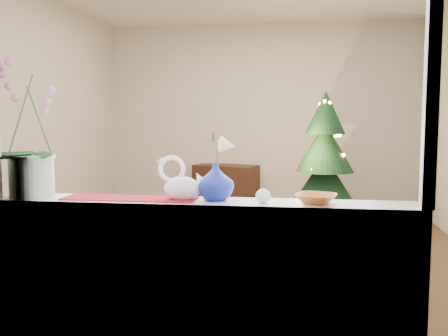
{
  "coord_description": "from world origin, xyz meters",
  "views": [
    {
      "loc": [
        0.46,
        -4.85,
        1.34
      ],
      "look_at": [
        -0.02,
        -1.4,
        0.99
      ],
      "focal_mm": 40.0,
      "sensor_mm": 36.0,
      "label": 1
    }
  ],
  "objects_px": {
    "paperweight": "(263,196)",
    "side_table": "(226,188)",
    "amber_dish": "(316,199)",
    "xmas_tree": "(325,161)",
    "blue_vase": "(216,179)",
    "orchid_pot": "(30,128)",
    "swan": "(182,179)"
  },
  "relations": [
    {
      "from": "swan",
      "to": "amber_dish",
      "type": "xyz_separation_m",
      "value": [
        0.68,
        -0.01,
        -0.09
      ]
    },
    {
      "from": "blue_vase",
      "to": "orchid_pot",
      "type": "bearing_deg",
      "value": -178.22
    },
    {
      "from": "blue_vase",
      "to": "paperweight",
      "type": "bearing_deg",
      "value": -13.97
    },
    {
      "from": "orchid_pot",
      "to": "side_table",
      "type": "height_order",
      "value": "orchid_pot"
    },
    {
      "from": "paperweight",
      "to": "side_table",
      "type": "relative_size",
      "value": 0.08
    },
    {
      "from": "xmas_tree",
      "to": "blue_vase",
      "type": "bearing_deg",
      "value": -102.17
    },
    {
      "from": "orchid_pot",
      "to": "swan",
      "type": "bearing_deg",
      "value": 0.58
    },
    {
      "from": "paperweight",
      "to": "amber_dish",
      "type": "xyz_separation_m",
      "value": [
        0.26,
        0.03,
        -0.02
      ]
    },
    {
      "from": "orchid_pot",
      "to": "paperweight",
      "type": "distance_m",
      "value": 1.28
    },
    {
      "from": "orchid_pot",
      "to": "side_table",
      "type": "relative_size",
      "value": 0.83
    },
    {
      "from": "blue_vase",
      "to": "xmas_tree",
      "type": "distance_m",
      "value": 3.64
    },
    {
      "from": "paperweight",
      "to": "amber_dish",
      "type": "height_order",
      "value": "paperweight"
    },
    {
      "from": "swan",
      "to": "paperweight",
      "type": "xyz_separation_m",
      "value": [
        0.42,
        -0.04,
        -0.07
      ]
    },
    {
      "from": "swan",
      "to": "amber_dish",
      "type": "bearing_deg",
      "value": -7.97
    },
    {
      "from": "orchid_pot",
      "to": "amber_dish",
      "type": "height_order",
      "value": "orchid_pot"
    },
    {
      "from": "amber_dish",
      "to": "xmas_tree",
      "type": "bearing_deg",
      "value": 85.85
    },
    {
      "from": "xmas_tree",
      "to": "side_table",
      "type": "xyz_separation_m",
      "value": [
        -1.33,
        1.05,
        -0.5
      ]
    },
    {
      "from": "amber_dish",
      "to": "xmas_tree",
      "type": "distance_m",
      "value": 3.6
    },
    {
      "from": "swan",
      "to": "amber_dish",
      "type": "relative_size",
      "value": 1.51
    },
    {
      "from": "blue_vase",
      "to": "xmas_tree",
      "type": "height_order",
      "value": "xmas_tree"
    },
    {
      "from": "paperweight",
      "to": "amber_dish",
      "type": "bearing_deg",
      "value": 6.65
    },
    {
      "from": "swan",
      "to": "blue_vase",
      "type": "bearing_deg",
      "value": 0.28
    },
    {
      "from": "side_table",
      "to": "orchid_pot",
      "type": "bearing_deg",
      "value": -75.61
    },
    {
      "from": "swan",
      "to": "blue_vase",
      "type": "xyz_separation_m",
      "value": [
        0.17,
        0.02,
        0.0
      ]
    },
    {
      "from": "swan",
      "to": "side_table",
      "type": "xyz_separation_m",
      "value": [
        -0.4,
        4.63,
        -0.7
      ]
    },
    {
      "from": "orchid_pot",
      "to": "side_table",
      "type": "bearing_deg",
      "value": 84.81
    },
    {
      "from": "amber_dish",
      "to": "blue_vase",
      "type": "bearing_deg",
      "value": 176.45
    },
    {
      "from": "orchid_pot",
      "to": "amber_dish",
      "type": "distance_m",
      "value": 1.53
    },
    {
      "from": "blue_vase",
      "to": "side_table",
      "type": "bearing_deg",
      "value": 97.04
    },
    {
      "from": "blue_vase",
      "to": "side_table",
      "type": "relative_size",
      "value": 0.25
    },
    {
      "from": "swan",
      "to": "blue_vase",
      "type": "relative_size",
      "value": 1.14
    },
    {
      "from": "amber_dish",
      "to": "side_table",
      "type": "height_order",
      "value": "amber_dish"
    }
  ]
}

